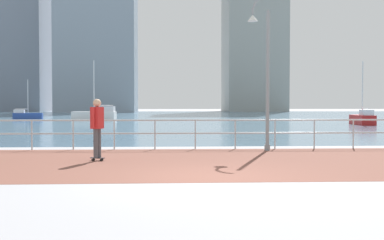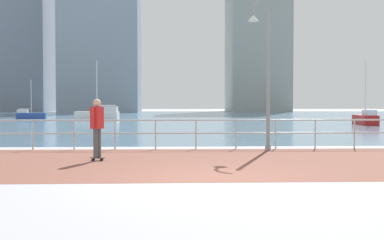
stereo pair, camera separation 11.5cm
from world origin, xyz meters
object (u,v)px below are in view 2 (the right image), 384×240
Objects in this scene: skateboarder at (97,124)px; sailboat_yellow at (366,119)px; lamppost at (264,64)px; sailboat_gray at (30,115)px; sailboat_navy at (99,115)px.

sailboat_yellow reaches higher than skateboarder.
sailboat_yellow is at bearing 59.20° from lamppost.
lamppost reaches higher than sailboat_gray.
sailboat_navy is 9.90m from sailboat_gray.
lamppost is 31.58m from sailboat_navy.
sailboat_gray is at bearing 152.23° from sailboat_yellow.
sailboat_navy is at bearing 98.78° from skateboarder.
sailboat_navy is (-5.03, 32.57, -0.48)m from skateboarder.
sailboat_navy reaches higher than skateboarder.
sailboat_yellow is (16.84, 22.37, -0.56)m from skateboarder.
sailboat_gray is 33.93m from sailboat_yellow.
sailboat_yellow is (11.69, 19.61, -2.47)m from lamppost.
sailboat_navy is at bearing 155.00° from sailboat_yellow.
sailboat_navy is (-10.18, 29.80, -2.38)m from lamppost.
sailboat_navy is at bearing -34.53° from sailboat_gray.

